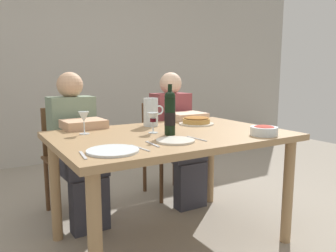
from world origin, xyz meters
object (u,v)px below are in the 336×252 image
at_px(water_pitcher, 151,114).
at_px(wine_glass_right_diner, 84,118).
at_px(dinner_plate_left_setting, 113,151).
at_px(dinner_plate_right_setting, 175,141).
at_px(wine_bottle, 170,113).
at_px(dining_table, 171,146).
at_px(baked_tart, 196,121).
at_px(wine_glass_left_diner, 153,118).
at_px(diner_left, 77,144).
at_px(chair_right, 164,142).
at_px(salad_bowl, 264,130).
at_px(chair_left, 69,153).
at_px(diner_right, 177,133).

xyz_separation_m(water_pitcher, wine_glass_right_diner, (-0.53, -0.07, 0.01)).
height_order(dinner_plate_left_setting, dinner_plate_right_setting, same).
relative_size(wine_bottle, dinner_plate_left_setting, 1.23).
bearing_deg(wine_bottle, dining_table, 53.39).
xyz_separation_m(baked_tart, wine_glass_right_diner, (-0.86, 0.04, 0.08)).
bearing_deg(wine_glass_left_diner, dining_table, -29.48).
xyz_separation_m(dinner_plate_right_setting, diner_left, (-0.32, 0.91, -0.15)).
relative_size(diner_left, chair_right, 1.33).
distance_m(baked_tart, diner_left, 0.93).
height_order(salad_bowl, chair_left, chair_left).
bearing_deg(dinner_plate_left_setting, salad_bowl, -4.24).
distance_m(wine_glass_right_diner, chair_right, 1.19).
bearing_deg(wine_glass_left_diner, diner_right, 45.90).
relative_size(wine_bottle, dinner_plate_right_setting, 1.44).
bearing_deg(diner_left, diner_right, 175.58).
bearing_deg(diner_left, water_pitcher, 142.56).
xyz_separation_m(wine_glass_right_diner, diner_left, (0.06, 0.40, -0.25)).
distance_m(baked_tart, chair_left, 1.10).
bearing_deg(dinner_plate_left_setting, wine_bottle, 27.03).
bearing_deg(salad_bowl, dining_table, 140.54).
distance_m(dinner_plate_left_setting, chair_right, 1.55).
bearing_deg(salad_bowl, wine_bottle, 147.51).
bearing_deg(salad_bowl, water_pitcher, 121.65).
distance_m(baked_tart, wine_glass_right_diner, 0.87).
bearing_deg(wine_bottle, dinner_plate_left_setting, -152.97).
xyz_separation_m(salad_bowl, dinner_plate_left_setting, (-0.99, 0.07, -0.03)).
distance_m(salad_bowl, chair_left, 1.59).
relative_size(dining_table, wine_bottle, 4.66).
height_order(salad_bowl, diner_left, diner_left).
relative_size(water_pitcher, wine_glass_left_diner, 1.55).
relative_size(salad_bowl, dinner_plate_left_setting, 0.65).
height_order(dinner_plate_left_setting, diner_left, diner_left).
bearing_deg(wine_glass_left_diner, wine_glass_right_diner, 154.01).
height_order(wine_bottle, chair_right, wine_bottle).
height_order(baked_tart, dinner_plate_right_setting, baked_tart).
bearing_deg(wine_glass_right_diner, chair_left, 85.68).
distance_m(wine_bottle, diner_left, 0.86).
distance_m(wine_bottle, baked_tart, 0.50).
height_order(water_pitcher, dinner_plate_right_setting, water_pitcher).
bearing_deg(wine_glass_right_diner, baked_tart, -2.72).
xyz_separation_m(water_pitcher, dinner_plate_right_setting, (-0.15, -0.58, -0.09)).
distance_m(chair_left, diner_left, 0.26).
height_order(chair_right, diner_right, diner_right).
height_order(salad_bowl, wine_glass_left_diner, wine_glass_left_diner).
height_order(salad_bowl, chair_right, chair_right).
relative_size(wine_glass_right_diner, chair_left, 0.17).
relative_size(water_pitcher, dinner_plate_left_setting, 0.80).
bearing_deg(wine_glass_right_diner, diner_left, 81.79).
relative_size(dinner_plate_right_setting, chair_left, 0.26).
height_order(chair_left, diner_left, diner_left).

